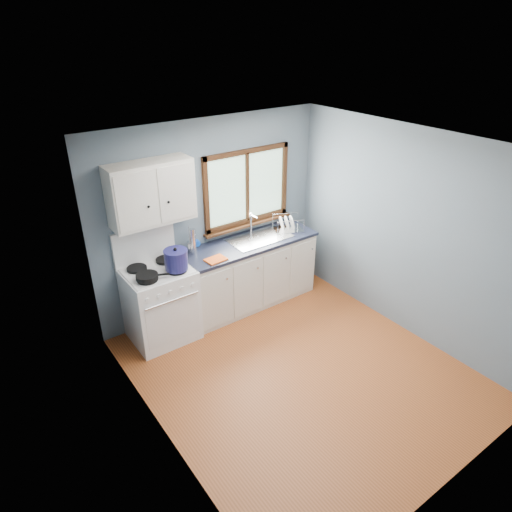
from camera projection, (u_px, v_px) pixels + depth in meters
floor at (299, 371)px, 5.12m from camera, size 3.20×3.60×0.02m
ceiling at (312, 147)px, 3.96m from camera, size 3.20×3.60×0.02m
wall_back at (211, 217)px, 5.84m from camera, size 3.20×0.02×2.50m
wall_front at (473, 376)px, 3.23m from camera, size 3.20×0.02×2.50m
wall_left at (155, 331)px, 3.70m from camera, size 0.02×3.60×2.50m
wall_right at (408, 234)px, 5.37m from camera, size 0.02×3.60×2.50m
gas_range at (160, 302)px, 5.45m from camera, size 0.76×0.69×1.36m
base_cabinets at (249, 275)px, 6.18m from camera, size 1.85×0.60×0.88m
countertop at (249, 243)px, 5.96m from camera, size 1.89×0.64×0.04m
sink at (260, 242)px, 6.07m from camera, size 0.84×0.46×0.44m
window at (247, 193)px, 5.99m from camera, size 1.36×0.10×1.03m
upper_cabinets at (151, 193)px, 5.01m from camera, size 0.95×0.35×0.70m
skillet at (147, 276)px, 5.01m from camera, size 0.39×0.32×0.05m
stockpot at (176, 259)px, 5.16m from camera, size 0.36×0.36×0.27m
utensil_crock at (191, 247)px, 5.65m from camera, size 0.14×0.14×0.35m
thermos at (193, 241)px, 5.57m from camera, size 0.09×0.09×0.33m
soap_bottle at (197, 239)px, 5.74m from camera, size 0.11×0.11×0.23m
dish_towel at (216, 260)px, 5.48m from camera, size 0.26×0.20×0.02m
dish_rack at (287, 226)px, 6.27m from camera, size 0.47×0.42×0.20m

